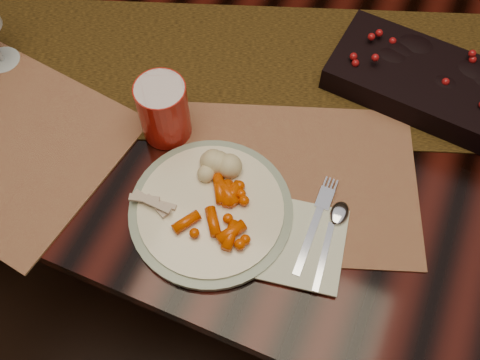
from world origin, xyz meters
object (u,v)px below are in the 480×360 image
at_px(dining_table, 275,171).
at_px(mashed_potatoes, 214,169).
at_px(centerpiece, 424,78).
at_px(baby_carrots, 210,208).
at_px(placemat_main, 293,180).
at_px(red_cup, 164,110).
at_px(turkey_shreds, 153,199).
at_px(napkin, 304,244).
at_px(dinner_plate, 211,210).

xyz_separation_m(dining_table, mashed_potatoes, (-0.03, -0.27, 0.41)).
xyz_separation_m(dining_table, centerpiece, (0.24, 0.06, 0.41)).
height_order(dining_table, baby_carrots, baby_carrots).
relative_size(dining_table, mashed_potatoes, 24.55).
bearing_deg(dining_table, mashed_potatoes, -96.24).
bearing_deg(mashed_potatoes, dining_table, 83.76).
distance_m(placemat_main, red_cup, 0.25).
bearing_deg(dining_table, centerpiece, 13.60).
bearing_deg(dining_table, turkey_shreds, -106.24).
relative_size(centerpiece, baby_carrots, 2.73).
bearing_deg(red_cup, napkin, -20.71).
height_order(centerpiece, turkey_shreds, centerpiece).
xyz_separation_m(centerpiece, placemat_main, (-0.15, -0.27, -0.03)).
bearing_deg(napkin, mashed_potatoes, 153.82).
relative_size(dining_table, dinner_plate, 6.70).
bearing_deg(placemat_main, turkey_shreds, -165.18).
height_order(centerpiece, placemat_main, centerpiece).
bearing_deg(placemat_main, napkin, -81.84).
xyz_separation_m(dinner_plate, baby_carrots, (0.00, -0.01, 0.02)).
height_order(dining_table, red_cup, red_cup).
distance_m(centerpiece, dinner_plate, 0.46).
height_order(placemat_main, mashed_potatoes, mashed_potatoes).
bearing_deg(turkey_shreds, dining_table, 73.76).
bearing_deg(dining_table, red_cup, -125.81).
xyz_separation_m(centerpiece, dinner_plate, (-0.25, -0.38, -0.03)).
relative_size(mashed_potatoes, napkin, 0.50).
xyz_separation_m(napkin, red_cup, (-0.30, 0.11, 0.06)).
bearing_deg(baby_carrots, centerpiece, 57.08).
height_order(centerpiece, mashed_potatoes, centerpiece).
xyz_separation_m(centerpiece, mashed_potatoes, (-0.27, -0.32, 0.00)).
relative_size(dining_table, red_cup, 15.20).
height_order(napkin, red_cup, red_cup).
relative_size(dinner_plate, mashed_potatoes, 3.66).
xyz_separation_m(placemat_main, baby_carrots, (-0.10, -0.12, 0.03)).
distance_m(centerpiece, red_cup, 0.47).
relative_size(placemat_main, mashed_potatoes, 5.71).
height_order(centerpiece, red_cup, red_cup).
height_order(dining_table, centerpiece, centerpiece).
bearing_deg(centerpiece, red_cup, -145.96).
bearing_deg(dinner_plate, baby_carrots, -66.12).
xyz_separation_m(turkey_shreds, napkin, (0.25, 0.03, -0.02)).
bearing_deg(placemat_main, dining_table, 93.72).
height_order(baby_carrots, turkey_shreds, baby_carrots).
distance_m(dinner_plate, mashed_potatoes, 0.07).
relative_size(dinner_plate, red_cup, 2.27).
bearing_deg(turkey_shreds, dinner_plate, 15.27).
distance_m(dining_table, centerpiece, 0.48).
distance_m(placemat_main, baby_carrots, 0.16).
bearing_deg(red_cup, centerpiece, 34.04).
bearing_deg(centerpiece, placemat_main, -118.87).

